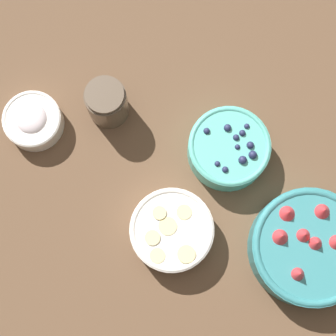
% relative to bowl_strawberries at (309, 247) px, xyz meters
% --- Properties ---
extents(ground_plane, '(4.00, 4.00, 0.00)m').
position_rel_bowl_strawberries_xyz_m(ground_plane, '(0.28, -0.02, -0.04)').
color(ground_plane, brown).
extents(bowl_strawberries, '(0.21, 0.21, 0.09)m').
position_rel_bowl_strawberries_xyz_m(bowl_strawberries, '(0.00, 0.00, 0.00)').
color(bowl_strawberries, teal).
rests_on(bowl_strawberries, ground_plane).
extents(bowl_blueberries, '(0.15, 0.15, 0.07)m').
position_rel_bowl_strawberries_xyz_m(bowl_blueberries, '(0.23, -0.05, -0.00)').
color(bowl_blueberries, '#56B7A8').
rests_on(bowl_blueberries, ground_plane).
extents(bowl_bananas, '(0.15, 0.15, 0.06)m').
position_rel_bowl_strawberries_xyz_m(bowl_bananas, '(0.21, 0.14, -0.01)').
color(bowl_bananas, white).
rests_on(bowl_bananas, ground_plane).
extents(bowl_cream, '(0.11, 0.11, 0.05)m').
position_rel_bowl_strawberries_xyz_m(bowl_cream, '(0.55, 0.16, -0.01)').
color(bowl_cream, silver).
rests_on(bowl_cream, ground_plane).
extents(jar_chocolate, '(0.08, 0.08, 0.09)m').
position_rel_bowl_strawberries_xyz_m(jar_chocolate, '(0.46, 0.04, 0.00)').
color(jar_chocolate, brown).
rests_on(jar_chocolate, ground_plane).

